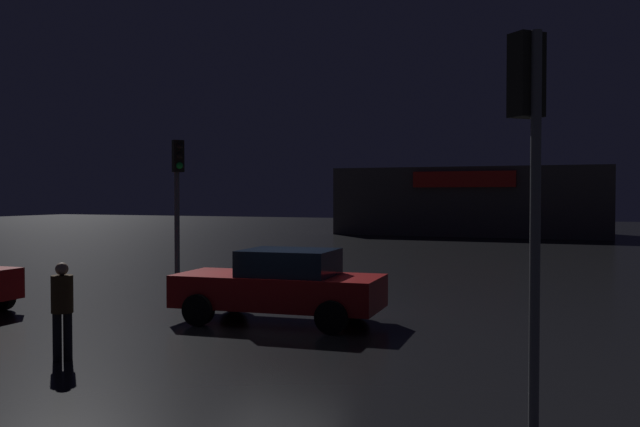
{
  "coord_description": "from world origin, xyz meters",
  "views": [
    {
      "loc": [
        6.17,
        -12.98,
        2.63
      ],
      "look_at": [
        -0.45,
        3.41,
        2.14
      ],
      "focal_mm": 39.27,
      "sensor_mm": 36.0,
      "label": 1
    }
  ],
  "objects_px": {
    "traffic_signal_opposite": "(528,132)",
    "pedestrian": "(62,304)",
    "traffic_signal_main": "(178,184)",
    "store_building": "(474,201)",
    "car_near": "(281,285)"
  },
  "relations": [
    {
      "from": "traffic_signal_opposite",
      "to": "pedestrian",
      "type": "relative_size",
      "value": 2.81
    },
    {
      "from": "car_near",
      "to": "pedestrian",
      "type": "height_order",
      "value": "pedestrian"
    },
    {
      "from": "car_near",
      "to": "traffic_signal_opposite",
      "type": "bearing_deg",
      "value": -43.91
    },
    {
      "from": "store_building",
      "to": "pedestrian",
      "type": "height_order",
      "value": "store_building"
    },
    {
      "from": "traffic_signal_opposite",
      "to": "pedestrian",
      "type": "height_order",
      "value": "traffic_signal_opposite"
    },
    {
      "from": "store_building",
      "to": "traffic_signal_opposite",
      "type": "xyz_separation_m",
      "value": [
        7.09,
        -38.6,
        1.12
      ]
    },
    {
      "from": "store_building",
      "to": "traffic_signal_main",
      "type": "distance_m",
      "value": 28.74
    },
    {
      "from": "traffic_signal_opposite",
      "to": "car_near",
      "type": "xyz_separation_m",
      "value": [
        -5.35,
        5.15,
        -2.53
      ]
    },
    {
      "from": "store_building",
      "to": "traffic_signal_main",
      "type": "xyz_separation_m",
      "value": [
        -4.05,
        -28.44,
        0.77
      ]
    },
    {
      "from": "traffic_signal_main",
      "to": "car_near",
      "type": "relative_size",
      "value": 0.98
    },
    {
      "from": "traffic_signal_opposite",
      "to": "car_near",
      "type": "relative_size",
      "value": 1.0
    },
    {
      "from": "traffic_signal_main",
      "to": "traffic_signal_opposite",
      "type": "xyz_separation_m",
      "value": [
        11.15,
        -10.16,
        0.35
      ]
    },
    {
      "from": "traffic_signal_main",
      "to": "pedestrian",
      "type": "height_order",
      "value": "traffic_signal_main"
    },
    {
      "from": "pedestrian",
      "to": "traffic_signal_main",
      "type": "bearing_deg",
      "value": 113.23
    },
    {
      "from": "traffic_signal_opposite",
      "to": "traffic_signal_main",
      "type": "bearing_deg",
      "value": 137.65
    }
  ]
}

